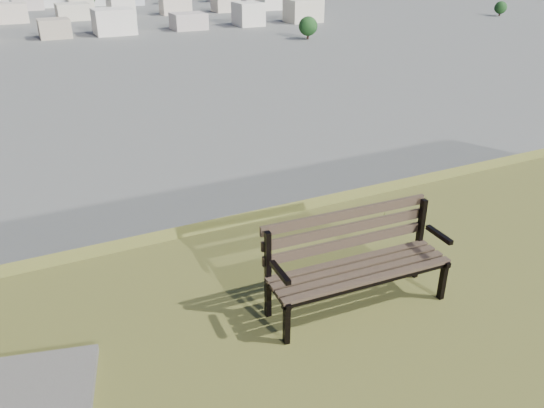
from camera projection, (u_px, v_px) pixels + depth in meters
park_bench at (355, 256)px, 5.28m from camera, size 1.89×0.68×0.97m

